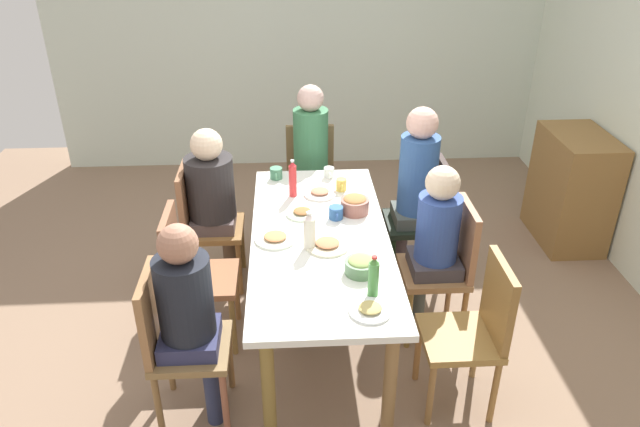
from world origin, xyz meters
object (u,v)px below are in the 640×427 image
cup_0 (341,185)px  cup_3 (336,213)px  chair_1 (174,338)px  person_1 (189,308)px  chair_2 (311,176)px  chair_5 (190,270)px  bottle_2 (293,179)px  bowl_0 (355,204)px  cup_2 (276,173)px  person_4 (213,193)px  person_0 (416,182)px  plate_3 (370,310)px  chair_0 (426,214)px  plate_1 (320,193)px  plate_2 (302,213)px  chair_4 (202,220)px  person_2 (311,153)px  dining_table (320,248)px  plate_4 (275,238)px  chair_3 (475,327)px  chair_6 (447,262)px  side_cabinet (571,189)px  person_6 (435,238)px  cup_1 (329,173)px  bottle_0 (310,231)px  bowl_1 (361,265)px  plate_0 (327,245)px

cup_0 → cup_3: size_ratio=0.86×
chair_1 → cup_0: chair_1 is taller
person_1 → chair_2: (-1.94, 0.70, -0.19)m
chair_5 → bottle_2: bottle_2 is taller
bowl_0 → cup_2: size_ratio=1.47×
chair_2 → person_4: (0.69, -0.70, 0.21)m
person_0 → plate_3: person_0 is taller
chair_0 → plate_1: size_ratio=4.11×
chair_5 → plate_1: 1.01m
person_0 → plate_2: bearing=-65.7°
chair_4 → person_2: bearing=127.3°
dining_table → plate_4: (0.04, -0.26, 0.10)m
chair_1 → cup_3: chair_1 is taller
chair_3 → chair_6: (-0.62, 0.00, 0.00)m
person_1 → plate_4: size_ratio=4.84×
chair_3 → chair_5: size_ratio=1.00×
chair_0 → side_cabinet: bearing=109.9°
bowl_0 → person_6: bearing=58.6°
chair_2 → cup_3: 1.14m
person_4 → cup_1: 0.83m
plate_3 → plate_4: 0.85m
chair_1 → plate_4: size_ratio=3.70×
plate_1 → bottle_2: (0.00, -0.18, 0.11)m
dining_table → person_4: bearing=-131.8°
chair_4 → bottle_0: (0.76, 0.72, 0.33)m
chair_1 → chair_5: size_ratio=1.00×
dining_table → bowl_0: bowl_0 is taller
chair_3 → plate_4: bearing=-119.1°
chair_1 → chair_2: size_ratio=1.00×
chair_1 → cup_2: (-1.44, 0.52, 0.26)m
person_1 → person_2: (-1.85, 0.70, 0.05)m
person_0 → plate_3: bearing=-19.9°
chair_6 → cup_1: size_ratio=8.26×
plate_3 → chair_2: bearing=-174.4°
chair_2 → chair_6: (1.31, 0.79, 0.00)m
dining_table → chair_5: size_ratio=2.08×
plate_1 → dining_table: bearing=-3.2°
person_0 → chair_4: 1.50m
chair_1 → side_cabinet: (-1.70, 2.84, -0.06)m
chair_4 → person_6: person_6 is taller
bowl_1 → cup_0: 1.00m
person_0 → plate_2: person_0 is taller
side_cabinet → chair_2: bearing=-96.4°
plate_4 → bowl_0: bearing=122.3°
chair_1 → plate_3: bearing=83.0°
chair_0 → person_0: bearing=-90.0°
dining_table → person_0: person_0 is taller
person_0 → person_1: 1.87m
plate_4 → plate_0: bearing=73.2°
chair_4 → cup_2: bearing=110.0°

